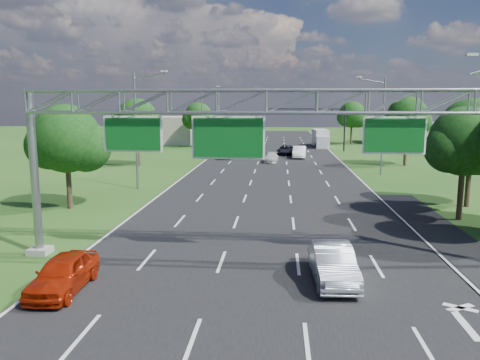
# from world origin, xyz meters

# --- Properties ---
(ground) EXTENTS (220.00, 220.00, 0.00)m
(ground) POSITION_xyz_m (0.00, 30.00, 0.00)
(ground) COLOR #1B4314
(ground) RESTS_ON ground
(road) EXTENTS (18.00, 180.00, 0.02)m
(road) POSITION_xyz_m (0.00, 30.00, 0.00)
(road) COLOR black
(road) RESTS_ON ground
(road_flare) EXTENTS (3.00, 30.00, 0.02)m
(road_flare) POSITION_xyz_m (10.20, 14.00, 0.00)
(road_flare) COLOR black
(road_flare) RESTS_ON ground
(sign_gantry) EXTENTS (23.50, 1.00, 9.56)m
(sign_gantry) POSITION_xyz_m (0.33, 12.00, 6.89)
(sign_gantry) COLOR gray
(sign_gantry) RESTS_ON ground
(traffic_signal) EXTENTS (12.21, 0.24, 7.00)m
(traffic_signal) POSITION_xyz_m (7.48, 65.00, 5.17)
(traffic_signal) COLOR black
(traffic_signal) RESTS_ON ground
(streetlight_l_near) EXTENTS (2.97, 0.22, 10.16)m
(streetlight_l_near) POSITION_xyz_m (-11.30, 30.00, 5.58)
(streetlight_l_near) COLOR gray
(streetlight_l_near) RESTS_ON ground
(streetlight_l_far) EXTENTS (2.97, 0.22, 10.16)m
(streetlight_l_far) POSITION_xyz_m (-11.30, 65.00, 5.58)
(streetlight_l_far) COLOR gray
(streetlight_l_far) RESTS_ON ground
(streetlight_r_mid) EXTENTS (2.97, 0.22, 10.16)m
(streetlight_r_mid) POSITION_xyz_m (11.30, 40.00, 5.58)
(streetlight_r_mid) COLOR gray
(streetlight_r_mid) RESTS_ON ground
(tree_verge_la) EXTENTS (5.76, 4.80, 7.40)m
(tree_verge_la) POSITION_xyz_m (-13.92, 22.04, 4.76)
(tree_verge_la) COLOR #2D2116
(tree_verge_la) RESTS_ON ground
(tree_verge_lb) EXTENTS (5.76, 4.80, 8.06)m
(tree_verge_lb) POSITION_xyz_m (-15.92, 45.04, 5.41)
(tree_verge_lb) COLOR #2D2116
(tree_verge_lb) RESTS_ON ground
(tree_verge_lc) EXTENTS (5.76, 4.80, 7.62)m
(tree_verge_lc) POSITION_xyz_m (-12.92, 70.04, 4.98)
(tree_verge_lc) COLOR #2D2116
(tree_verge_lc) RESTS_ON ground
(tree_verge_rd) EXTENTS (5.76, 4.80, 8.28)m
(tree_verge_rd) POSITION_xyz_m (16.08, 48.04, 5.63)
(tree_verge_rd) COLOR #2D2116
(tree_verge_rd) RESTS_ON ground
(tree_verge_re) EXTENTS (5.76, 4.80, 7.84)m
(tree_verge_re) POSITION_xyz_m (14.08, 78.04, 5.20)
(tree_verge_re) COLOR #2D2116
(tree_verge_re) RESTS_ON ground
(building_left) EXTENTS (14.00, 10.00, 5.00)m
(building_left) POSITION_xyz_m (-22.00, 78.00, 2.50)
(building_left) COLOR #A7A08C
(building_left) RESTS_ON ground
(building_right) EXTENTS (12.00, 9.00, 4.00)m
(building_right) POSITION_xyz_m (24.00, 82.00, 2.00)
(building_right) COLOR #A7A08C
(building_right) RESTS_ON ground
(red_coupe) EXTENTS (1.80, 4.31, 1.46)m
(red_coupe) POSITION_xyz_m (-7.66, 7.57, 0.73)
(red_coupe) COLOR #A51F07
(red_coupe) RESTS_ON ground
(silver_sedan) EXTENTS (1.88, 4.76, 1.54)m
(silver_sedan) POSITION_xyz_m (3.16, 9.57, 0.77)
(silver_sedan) COLOR #B7BDC4
(silver_sedan) RESTS_ON ground
(car_queue_a) EXTENTS (1.97, 4.16, 1.17)m
(car_queue_a) POSITION_xyz_m (-0.13, 49.99, 0.59)
(car_queue_a) COLOR silver
(car_queue_a) RESTS_ON ground
(car_queue_b) EXTENTS (2.90, 5.15, 1.36)m
(car_queue_b) POSITION_xyz_m (1.82, 59.09, 0.68)
(car_queue_b) COLOR black
(car_queue_b) RESTS_ON ground
(car_queue_c) EXTENTS (2.30, 4.62, 1.51)m
(car_queue_c) POSITION_xyz_m (-6.70, 53.60, 0.76)
(car_queue_c) COLOR black
(car_queue_c) RESTS_ON ground
(car_queue_d) EXTENTS (2.06, 5.00, 1.61)m
(car_queue_d) POSITION_xyz_m (3.62, 55.16, 0.81)
(car_queue_d) COLOR white
(car_queue_d) RESTS_ON ground
(box_truck) EXTENTS (2.66, 7.96, 2.96)m
(box_truck) POSITION_xyz_m (8.00, 72.45, 1.42)
(box_truck) COLOR silver
(box_truck) RESTS_ON ground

